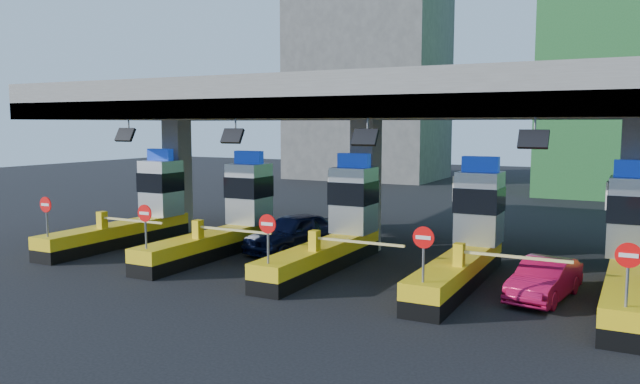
% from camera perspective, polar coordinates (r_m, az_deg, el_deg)
% --- Properties ---
extents(ground, '(120.00, 120.00, 0.00)m').
position_cam_1_polar(ground, '(23.70, 1.25, -6.72)').
color(ground, black).
rests_on(ground, ground).
extents(toll_canopy, '(28.00, 12.09, 7.00)m').
position_cam_1_polar(toll_canopy, '(25.71, 4.15, 8.05)').
color(toll_canopy, slate).
rests_on(toll_canopy, ground).
extents(toll_lane_far_left, '(4.43, 8.00, 4.16)m').
position_cam_1_polar(toll_lane_far_left, '(29.40, -16.25, -1.67)').
color(toll_lane_far_left, black).
rests_on(toll_lane_far_left, ground).
extents(toll_lane_left, '(4.43, 8.00, 4.16)m').
position_cam_1_polar(toll_lane_left, '(26.22, -8.32, -2.42)').
color(toll_lane_left, black).
rests_on(toll_lane_left, ground).
extents(toll_lane_center, '(4.43, 8.00, 4.16)m').
position_cam_1_polar(toll_lane_center, '(23.67, 1.56, -3.29)').
color(toll_lane_center, black).
rests_on(toll_lane_center, ground).
extents(toll_lane_right, '(4.43, 8.00, 4.16)m').
position_cam_1_polar(toll_lane_right, '(21.98, 13.40, -4.20)').
color(toll_lane_right, black).
rests_on(toll_lane_right, ground).
extents(toll_lane_far_right, '(4.43, 8.00, 4.16)m').
position_cam_1_polar(toll_lane_far_right, '(21.36, 26.56, -5.00)').
color(toll_lane_far_right, black).
rests_on(toll_lane_far_right, ground).
extents(bg_building_concrete, '(14.00, 10.00, 18.00)m').
position_cam_1_polar(bg_building_concrete, '(61.78, 4.44, 9.65)').
color(bg_building_concrete, '#4C4C49').
rests_on(bg_building_concrete, ground).
extents(van, '(2.89, 5.06, 1.62)m').
position_cam_1_polar(van, '(26.01, -2.40, -3.74)').
color(van, black).
rests_on(van, ground).
extents(red_car, '(1.90, 3.91, 1.23)m').
position_cam_1_polar(red_car, '(20.30, 19.83, -7.52)').
color(red_car, '#AF0D3A').
rests_on(red_car, ground).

